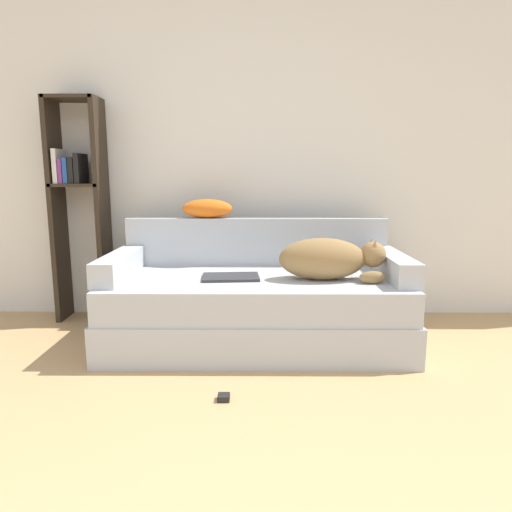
{
  "coord_description": "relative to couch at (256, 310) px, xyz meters",
  "views": [
    {
      "loc": [
        0.26,
        -0.71,
        1.1
      ],
      "look_at": [
        0.24,
        2.11,
        0.6
      ],
      "focal_mm": 32.0,
      "sensor_mm": 36.0,
      "label": 1
    }
  ],
  "objects": [
    {
      "name": "couch_arm_left",
      "position": [
        -0.89,
        -0.01,
        0.3
      ],
      "size": [
        0.15,
        0.76,
        0.15
      ],
      "color": "#B2B7BC",
      "rests_on": "couch"
    },
    {
      "name": "laptop",
      "position": [
        -0.16,
        -0.07,
        0.24
      ],
      "size": [
        0.38,
        0.26,
        0.02
      ],
      "rotation": [
        0.0,
        0.0,
        0.08
      ],
      "color": "#2D2D30",
      "rests_on": "couch"
    },
    {
      "name": "wall_back",
      "position": [
        -0.24,
        0.7,
        1.13
      ],
      "size": [
        7.17,
        0.06,
        2.7
      ],
      "color": "silver",
      "rests_on": "ground_plane"
    },
    {
      "name": "couch_backrest",
      "position": [
        0.0,
        0.41,
        0.4
      ],
      "size": [
        1.88,
        0.15,
        0.34
      ],
      "color": "#B2B7BC",
      "rests_on": "couch"
    },
    {
      "name": "couch",
      "position": [
        0.0,
        0.0,
        0.0
      ],
      "size": [
        1.92,
        0.95,
        0.45
      ],
      "color": "#B2B7BC",
      "rests_on": "ground_plane"
    },
    {
      "name": "dog",
      "position": [
        0.46,
        -0.1,
        0.36
      ],
      "size": [
        0.67,
        0.28,
        0.26
      ],
      "color": "olive",
      "rests_on": "couch"
    },
    {
      "name": "bookshelf",
      "position": [
        -1.34,
        0.52,
        0.71
      ],
      "size": [
        0.38,
        0.26,
        1.66
      ],
      "color": "#2D2319",
      "rests_on": "ground_plane"
    },
    {
      "name": "power_adapter",
      "position": [
        -0.16,
        -0.81,
        -0.21
      ],
      "size": [
        0.06,
        0.06,
        0.03
      ],
      "color": "black",
      "rests_on": "ground_plane"
    },
    {
      "name": "couch_arm_right",
      "position": [
        0.89,
        -0.01,
        0.3
      ],
      "size": [
        0.15,
        0.76,
        0.15
      ],
      "color": "#B2B7BC",
      "rests_on": "couch"
    },
    {
      "name": "throw_pillow",
      "position": [
        -0.36,
        0.4,
        0.64
      ],
      "size": [
        0.36,
        0.19,
        0.14
      ],
      "color": "orange",
      "rests_on": "couch_backrest"
    }
  ]
}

